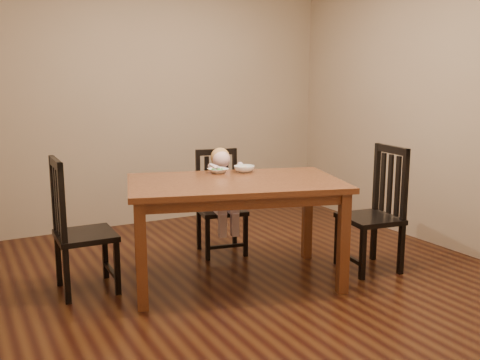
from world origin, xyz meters
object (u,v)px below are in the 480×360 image
chair_left (78,229)px  toddler (221,191)px  bowl_veg (244,169)px  bowl_peas (218,171)px  dining_table (235,192)px  chair_child (220,204)px  chair_right (375,211)px

chair_left → toddler: (1.34, 0.31, 0.10)m
bowl_veg → bowl_peas: bearing=162.9°
toddler → bowl_veg: bearing=104.5°
chair_left → bowl_veg: size_ratio=5.89×
dining_table → chair_child: (0.22, 0.71, -0.26)m
chair_right → bowl_peas: 1.35m
chair_left → bowl_peas: (1.15, -0.01, 0.34)m
chair_left → chair_child: bearing=106.2°
chair_right → bowl_peas: chair_right is taller
chair_child → bowl_peas: size_ratio=5.89×
bowl_veg → chair_right: bearing=-33.2°
chair_left → dining_table: bearing=73.7°
bowl_peas → chair_child: bearing=61.5°
dining_table → chair_left: 1.20m
chair_child → toddler: 0.14m
chair_child → toddler: chair_child is taller
toddler → bowl_peas: 0.44m
chair_right → chair_left: bearing=81.8°
dining_table → chair_right: bearing=-15.1°
dining_table → chair_left: bearing=162.3°
bowl_peas → dining_table: bearing=-94.5°
dining_table → bowl_peas: bowl_peas is taller
chair_left → bowl_veg: chair_left is taller
chair_left → toddler: chair_left is taller
bowl_peas → bowl_veg: bearing=-17.1°
dining_table → chair_left: (-1.12, 0.36, -0.23)m
chair_child → chair_left: size_ratio=0.93×
chair_child → bowl_veg: chair_child is taller
dining_table → bowl_veg: size_ratio=10.60×
chair_left → bowl_peas: 1.20m
dining_table → chair_right: chair_right is taller
dining_table → bowl_veg: (0.24, 0.28, 0.12)m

